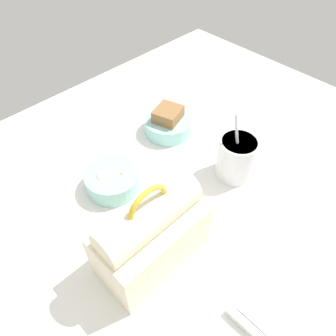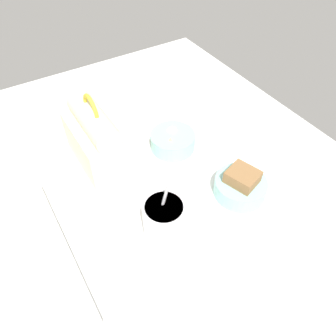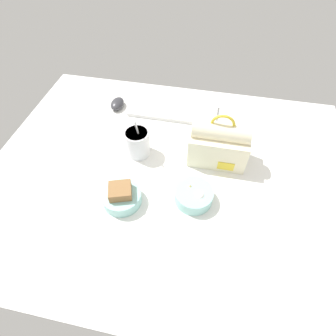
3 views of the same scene
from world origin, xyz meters
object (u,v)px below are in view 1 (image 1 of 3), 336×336
object	(u,v)px
keyboard	(318,266)
lunch_bag	(150,235)
soup_cup	(236,157)
bento_bowl_snacks	(113,180)
bento_bowl_sandwich	(168,123)

from	to	relation	value
keyboard	lunch_bag	size ratio (longest dim) A/B	1.82
lunch_bag	soup_cup	world-z (taller)	lunch_bag
lunch_bag	keyboard	bearing A→B (deg)	130.75
bento_bowl_snacks	soup_cup	bearing A→B (deg)	144.18
keyboard	soup_cup	distance (cm)	29.93
keyboard	soup_cup	world-z (taller)	soup_cup
bento_bowl_snacks	bento_bowl_sandwich	bearing A→B (deg)	-167.06
soup_cup	bento_bowl_sandwich	size ratio (longest dim) A/B	1.35
keyboard	lunch_bag	bearing A→B (deg)	-49.25
bento_bowl_sandwich	bento_bowl_snacks	size ratio (longest dim) A/B	1.02
bento_bowl_sandwich	bento_bowl_snacks	distance (cm)	24.87
bento_bowl_sandwich	bento_bowl_snacks	bearing A→B (deg)	12.94
lunch_bag	soup_cup	distance (cm)	31.14
soup_cup	bento_bowl_sandwich	bearing A→B (deg)	-88.71
keyboard	lunch_bag	distance (cm)	34.53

